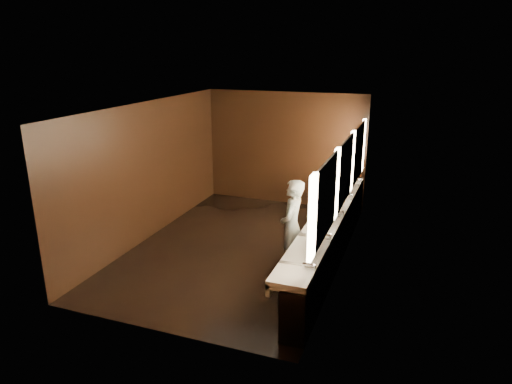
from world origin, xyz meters
TOP-DOWN VIEW (x-y plane):
  - floor at (0.00, 0.00)m, footprint 6.00×6.00m
  - ceiling at (0.00, 0.00)m, footprint 4.00×6.00m
  - wall_back at (0.00, 3.00)m, footprint 4.00×0.02m
  - wall_front at (0.00, -3.00)m, footprint 4.00×0.02m
  - wall_left at (-2.00, 0.00)m, footprint 0.02×6.00m
  - wall_right at (2.00, 0.00)m, footprint 0.02×6.00m
  - sink_counter at (1.79, 0.00)m, footprint 0.55×5.40m
  - mirror_band at (1.98, -0.00)m, footprint 0.06×5.03m
  - person at (1.22, -0.61)m, footprint 0.41×0.62m
  - trash_bin at (1.58, -1.87)m, footprint 0.42×0.42m

SIDE VIEW (x-z plane):
  - floor at x=0.00m, z-range 0.00..0.00m
  - trash_bin at x=1.58m, z-range 0.00..0.60m
  - sink_counter at x=1.79m, z-range -0.01..1.00m
  - person at x=1.22m, z-range 0.00..1.69m
  - wall_back at x=0.00m, z-range 0.00..2.80m
  - wall_front at x=0.00m, z-range 0.00..2.80m
  - wall_left at x=-2.00m, z-range 0.00..2.80m
  - wall_right at x=2.00m, z-range 0.00..2.80m
  - mirror_band at x=1.98m, z-range 1.17..2.32m
  - ceiling at x=0.00m, z-range 2.79..2.81m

